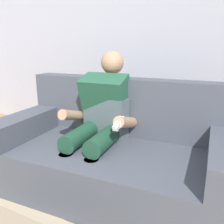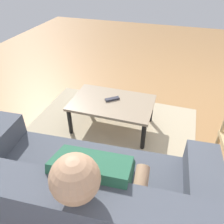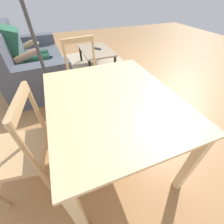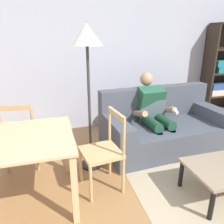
{
  "view_description": "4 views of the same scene",
  "coord_description": "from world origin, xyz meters",
  "px_view_note": "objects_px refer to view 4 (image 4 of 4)",
  "views": [
    {
      "loc": [
        1.61,
        0.23,
        1.19
      ],
      "look_at": [
        0.8,
        1.79,
        0.69
      ],
      "focal_mm": 37.8,
      "sensor_mm": 36.0,
      "label": 1
    },
    {
      "loc": [
        0.3,
        2.67,
        1.78
      ],
      "look_at": [
        0.94,
        0.61,
        0.22
      ],
      "focal_mm": 35.71,
      "sensor_mm": 36.0,
      "label": 2
    },
    {
      "loc": [
        -2.13,
        1.44,
        1.4
      ],
      "look_at": [
        -1.29,
        1.11,
        0.6
      ],
      "focal_mm": 23.27,
      "sensor_mm": 36.0,
      "label": 3
    },
    {
      "loc": [
        -0.88,
        -1.01,
        1.71
      ],
      "look_at": [
        -0.24,
        1.2,
        0.9
      ],
      "focal_mm": 35.23,
      "sensor_mm": 36.0,
      "label": 4
    }
  ],
  "objects_px": {
    "dining_table": "(13,149)",
    "dining_chair_near_wall": "(23,135)",
    "floor_lamp": "(87,50)",
    "person_lounging": "(153,111)",
    "dining_chair_facing_couch": "(103,152)",
    "bookshelf": "(223,78)",
    "couch": "(163,127)"
  },
  "relations": [
    {
      "from": "dining_table",
      "to": "person_lounging",
      "type": "bearing_deg",
      "value": 22.84
    },
    {
      "from": "couch",
      "to": "dining_chair_near_wall",
      "type": "relative_size",
      "value": 2.16
    },
    {
      "from": "bookshelf",
      "to": "dining_chair_near_wall",
      "type": "distance_m",
      "value": 4.06
    },
    {
      "from": "couch",
      "to": "person_lounging",
      "type": "bearing_deg",
      "value": 163.43
    },
    {
      "from": "bookshelf",
      "to": "dining_chair_facing_couch",
      "type": "height_order",
      "value": "bookshelf"
    },
    {
      "from": "person_lounging",
      "to": "floor_lamp",
      "type": "distance_m",
      "value": 1.47
    },
    {
      "from": "dining_chair_near_wall",
      "to": "dining_chair_facing_couch",
      "type": "bearing_deg",
      "value": -38.91
    },
    {
      "from": "couch",
      "to": "person_lounging",
      "type": "distance_m",
      "value": 0.32
    },
    {
      "from": "person_lounging",
      "to": "dining_table",
      "type": "relative_size",
      "value": 0.97
    },
    {
      "from": "dining_table",
      "to": "dining_chair_near_wall",
      "type": "distance_m",
      "value": 0.77
    },
    {
      "from": "couch",
      "to": "floor_lamp",
      "type": "bearing_deg",
      "value": -167.25
    },
    {
      "from": "couch",
      "to": "dining_chair_near_wall",
      "type": "xyz_separation_m",
      "value": [
        -2.08,
        -0.01,
        0.13
      ]
    },
    {
      "from": "dining_chair_near_wall",
      "to": "bookshelf",
      "type": "bearing_deg",
      "value": 13.1
    },
    {
      "from": "couch",
      "to": "floor_lamp",
      "type": "height_order",
      "value": "floor_lamp"
    },
    {
      "from": "dining_table",
      "to": "dining_chair_near_wall",
      "type": "bearing_deg",
      "value": 90.35
    },
    {
      "from": "dining_table",
      "to": "floor_lamp",
      "type": "relative_size",
      "value": 0.64
    },
    {
      "from": "bookshelf",
      "to": "floor_lamp",
      "type": "relative_size",
      "value": 1.05
    },
    {
      "from": "person_lounging",
      "to": "dining_chair_near_wall",
      "type": "xyz_separation_m",
      "value": [
        -1.92,
        -0.06,
        -0.14
      ]
    },
    {
      "from": "couch",
      "to": "dining_chair_near_wall",
      "type": "bearing_deg",
      "value": -179.79
    },
    {
      "from": "dining_chair_facing_couch",
      "to": "floor_lamp",
      "type": "height_order",
      "value": "floor_lamp"
    },
    {
      "from": "person_lounging",
      "to": "dining_chair_near_wall",
      "type": "height_order",
      "value": "person_lounging"
    },
    {
      "from": "dining_chair_facing_couch",
      "to": "dining_chair_near_wall",
      "type": "bearing_deg",
      "value": 141.09
    },
    {
      "from": "dining_chair_near_wall",
      "to": "dining_chair_facing_couch",
      "type": "xyz_separation_m",
      "value": [
        0.92,
        -0.74,
        0.02
      ]
    },
    {
      "from": "bookshelf",
      "to": "floor_lamp",
      "type": "xyz_separation_m",
      "value": [
        -3.07,
        -1.18,
        0.71
      ]
    },
    {
      "from": "bookshelf",
      "to": "dining_chair_facing_couch",
      "type": "distance_m",
      "value": 3.46
    },
    {
      "from": "couch",
      "to": "dining_chair_facing_couch",
      "type": "distance_m",
      "value": 1.39
    },
    {
      "from": "person_lounging",
      "to": "dining_chair_facing_couch",
      "type": "height_order",
      "value": "person_lounging"
    },
    {
      "from": "bookshelf",
      "to": "dining_chair_near_wall",
      "type": "relative_size",
      "value": 2.11
    },
    {
      "from": "person_lounging",
      "to": "dining_chair_near_wall",
      "type": "distance_m",
      "value": 1.92
    },
    {
      "from": "dining_table",
      "to": "dining_chair_near_wall",
      "type": "relative_size",
      "value": 1.29
    },
    {
      "from": "couch",
      "to": "dining_table",
      "type": "xyz_separation_m",
      "value": [
        -2.08,
        -0.76,
        0.32
      ]
    },
    {
      "from": "couch",
      "to": "bookshelf",
      "type": "height_order",
      "value": "bookshelf"
    }
  ]
}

